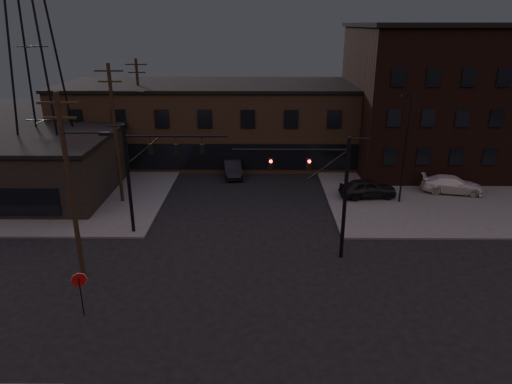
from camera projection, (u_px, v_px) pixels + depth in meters
ground at (239, 294)px, 25.66m from camera, size 140.00×140.00×0.00m
sidewalk_ne at (465, 174)px, 46.08m from camera, size 30.00×30.00×0.15m
sidewalk_nw at (33, 172)px, 46.44m from camera, size 30.00×30.00×0.15m
building_row at (249, 123)px, 50.52m from camera, size 40.00×12.00×8.00m
building_right at (460, 98)px, 47.42m from camera, size 22.00×16.00×14.00m
building_left at (19, 167)px, 39.96m from camera, size 16.00×12.00×5.00m
traffic_signal_near at (327, 186)px, 28.12m from camera, size 7.12×0.24×8.00m
traffic_signal_far at (146, 167)px, 31.47m from camera, size 7.12×0.24×8.00m
stop_sign at (80, 284)px, 23.22m from camera, size 0.72×0.33×2.48m
utility_pole_near at (71, 184)px, 25.57m from camera, size 3.70×0.28×11.00m
utility_pole_mid at (116, 132)px, 36.74m from camera, size 3.70×0.28×11.50m
utility_pole_far at (140, 110)px, 48.12m from camera, size 2.20×0.28×11.00m
transmission_tower at (33, 47)px, 38.34m from camera, size 7.00×7.00×25.00m
lot_light_a at (406, 140)px, 36.76m from camera, size 1.50×0.28×9.14m
lot_light_b at (456, 127)px, 41.40m from camera, size 1.50×0.28×9.14m
parked_car_lot_a at (368, 188)px, 39.33m from camera, size 5.02×2.47×1.65m
parked_car_lot_b at (452, 184)px, 40.45m from camera, size 5.52×3.11×1.51m
car_crossing at (233, 168)px, 45.40m from camera, size 2.31×4.98×1.58m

